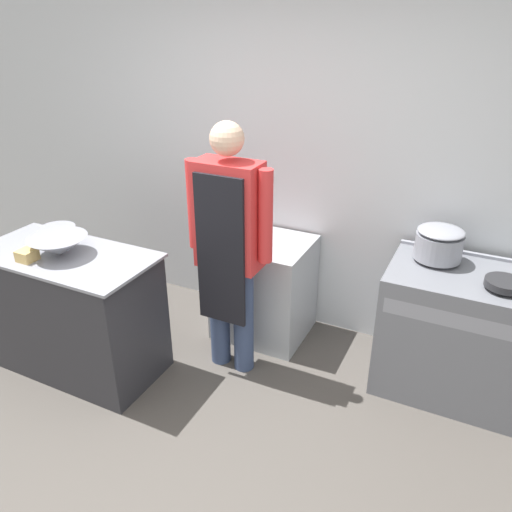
# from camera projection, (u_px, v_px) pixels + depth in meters

# --- Properties ---
(ground_plane) EXTENTS (14.00, 14.00, 0.00)m
(ground_plane) POSITION_uv_depth(u_px,v_px,m) (156.00, 495.00, 2.64)
(ground_plane) COLOR #4C4742
(wall_back) EXTENTS (8.00, 0.05, 2.70)m
(wall_back) POSITION_uv_depth(u_px,v_px,m) (302.00, 158.00, 3.65)
(wall_back) COLOR silver
(wall_back) RESTS_ON ground_plane
(prep_counter) EXTENTS (1.21, 0.61, 0.89)m
(prep_counter) POSITION_uv_depth(u_px,v_px,m) (74.00, 312.00, 3.45)
(prep_counter) COLOR #2D2D33
(prep_counter) RESTS_ON ground_plane
(stove) EXTENTS (0.95, 0.63, 0.88)m
(stove) POSITION_uv_depth(u_px,v_px,m) (457.00, 333.00, 3.23)
(stove) COLOR slate
(stove) RESTS_ON ground_plane
(fridge_unit) EXTENTS (0.68, 0.58, 0.79)m
(fridge_unit) POSITION_uv_depth(u_px,v_px,m) (264.00, 288.00, 3.85)
(fridge_unit) COLOR #A8ADB2
(fridge_unit) RESTS_ON ground_plane
(person_cook) EXTENTS (0.60, 0.24, 1.74)m
(person_cook) POSITION_uv_depth(u_px,v_px,m) (229.00, 240.00, 3.21)
(person_cook) COLOR #38476B
(person_cook) RESTS_ON ground_plane
(mixing_bowl) EXTENTS (0.38, 0.38, 0.13)m
(mixing_bowl) POSITION_uv_depth(u_px,v_px,m) (59.00, 246.00, 3.21)
(mixing_bowl) COLOR gray
(mixing_bowl) RESTS_ON prep_counter
(small_bowl) EXTENTS (0.25, 0.25, 0.09)m
(small_bowl) POSITION_uv_depth(u_px,v_px,m) (58.00, 233.00, 3.44)
(small_bowl) COLOR gray
(small_bowl) RESTS_ON prep_counter
(plastic_tub) EXTENTS (0.11, 0.11, 0.07)m
(plastic_tub) POSITION_uv_depth(u_px,v_px,m) (27.00, 255.00, 3.15)
(plastic_tub) COLOR #D8B266
(plastic_tub) RESTS_ON prep_counter
(stock_pot) EXTENTS (0.30, 0.30, 0.21)m
(stock_pot) POSITION_uv_depth(u_px,v_px,m) (439.00, 243.00, 3.16)
(stock_pot) COLOR gray
(stock_pot) RESTS_ON stove
(saute_pan) EXTENTS (0.22, 0.22, 0.04)m
(saute_pan) POSITION_uv_depth(u_px,v_px,m) (505.00, 283.00, 2.86)
(saute_pan) COLOR #262628
(saute_pan) RESTS_ON stove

